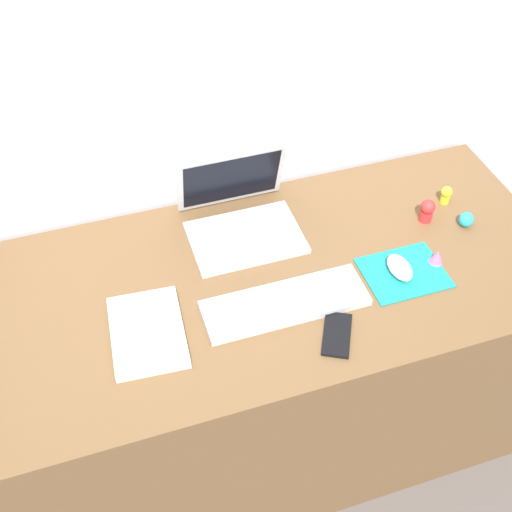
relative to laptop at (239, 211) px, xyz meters
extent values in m
plane|color=#59514C|center=(-0.03, -0.21, -0.79)|extent=(6.00, 6.00, 0.00)
cube|color=silver|center=(-0.03, 0.18, -0.10)|extent=(2.87, 0.05, 1.39)
cube|color=brown|center=(-0.03, -0.21, -0.42)|extent=(1.67, 0.70, 0.74)
cube|color=silver|center=(0.00, -0.06, -0.05)|extent=(0.30, 0.21, 0.01)
cube|color=silver|center=(0.00, 0.07, 0.06)|extent=(0.30, 0.06, 0.20)
cube|color=black|center=(0.00, 0.07, 0.06)|extent=(0.27, 0.05, 0.17)
cube|color=silver|center=(0.02, -0.31, -0.04)|extent=(0.41, 0.13, 0.02)
cube|color=teal|center=(0.35, -0.31, -0.05)|extent=(0.21, 0.17, 0.00)
ellipsoid|color=silver|center=(0.34, -0.30, -0.03)|extent=(0.06, 0.10, 0.03)
cube|color=black|center=(0.11, -0.44, -0.05)|extent=(0.12, 0.14, 0.01)
cube|color=silver|center=(-0.32, -0.30, -0.04)|extent=(0.19, 0.25, 0.02)
cylinder|color=yellow|center=(0.59, -0.09, -0.04)|extent=(0.03, 0.03, 0.03)
sphere|color=yellow|center=(0.59, -0.09, -0.01)|extent=(0.03, 0.03, 0.03)
ellipsoid|color=#28B7CC|center=(0.60, -0.19, -0.03)|extent=(0.04, 0.04, 0.04)
cone|color=pink|center=(0.45, -0.30, -0.03)|extent=(0.04, 0.04, 0.04)
cylinder|color=red|center=(0.50, -0.14, -0.04)|extent=(0.04, 0.04, 0.03)
sphere|color=red|center=(0.50, -0.14, 0.00)|extent=(0.04, 0.04, 0.04)
camera|label=1|loc=(-0.36, -1.27, 1.18)|focal=45.30mm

